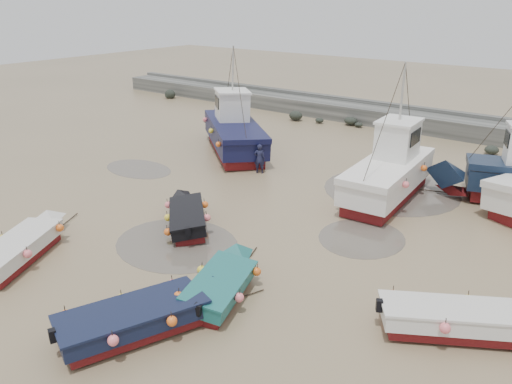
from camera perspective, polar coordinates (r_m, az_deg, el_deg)
ground at (r=19.14m, az=-3.73°, el=-6.55°), size 120.00×120.00×0.00m
seawall at (r=37.38m, az=18.93°, el=7.46°), size 60.00×4.92×1.50m
puddle_a at (r=19.75m, az=-9.03°, el=-5.85°), size 5.04×5.04×0.01m
puddle_b at (r=20.40m, az=11.99°, el=-5.13°), size 3.35×3.35×0.01m
puddle_c at (r=28.55m, az=-13.28°, el=2.60°), size 4.30×4.30×0.01m
puddle_d at (r=25.62m, az=15.16°, el=0.21°), size 6.60×6.60×0.01m
dinghy_0 at (r=20.23m, az=-25.14°, el=-5.39°), size 3.56×5.96×1.43m
dinghy_1 at (r=14.99m, az=-12.53°, el=-13.42°), size 3.58×6.28×1.43m
dinghy_2 at (r=16.19m, az=-3.89°, el=-9.93°), size 2.48×5.21×1.43m
dinghy_3 at (r=15.67m, az=23.35°, el=-13.17°), size 6.06×3.99×1.43m
dinghy_4 at (r=21.02m, az=-7.72°, el=-2.36°), size 4.55×4.43×1.43m
cabin_boat_0 at (r=30.96m, az=-2.74°, el=7.17°), size 9.07×8.04×6.22m
cabin_boat_1 at (r=24.52m, az=15.36°, el=2.57°), size 3.04×9.94×6.22m
person at (r=27.16m, az=0.40°, el=2.20°), size 0.70×0.62×1.62m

